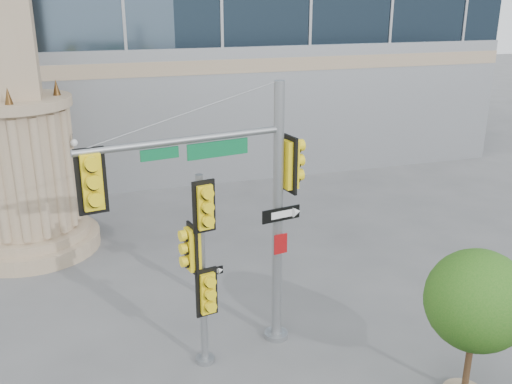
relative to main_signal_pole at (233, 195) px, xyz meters
name	(u,v)px	position (x,y,z in m)	size (l,w,h in m)	color
ground	(298,373)	(1.11, -1.30, -3.94)	(120.00, 120.00, 0.00)	#545456
monument	(11,84)	(-4.89, 7.70, 1.58)	(4.40, 4.40, 16.60)	tan
main_signal_pole	(233,195)	(0.00, 0.00, 0.00)	(4.91, 1.27, 6.36)	slate
secondary_signal_pole	(202,259)	(-0.82, -0.36, -1.26)	(0.83, 0.60, 4.57)	slate
street_tree	(478,304)	(4.24, -3.08, -1.74)	(2.14, 2.09, 3.34)	tan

